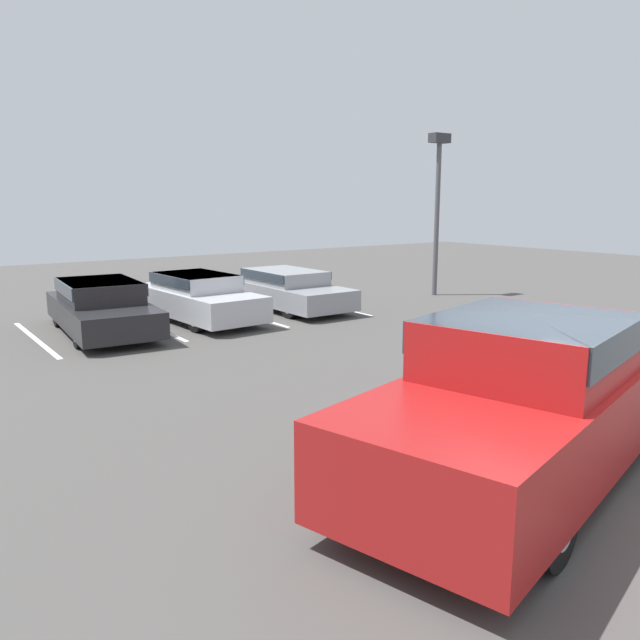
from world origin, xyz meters
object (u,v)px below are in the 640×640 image
(light_post, at_px, (438,191))
(parked_sedan_a, at_px, (101,305))
(parked_sedan_b, at_px, (197,296))
(traffic_cone, at_px, (612,368))
(pickup_truck, at_px, (537,394))
(parked_sedan_c, at_px, (286,288))

(light_post, bearing_deg, parked_sedan_a, 178.07)
(parked_sedan_b, height_order, light_post, light_post)
(parked_sedan_b, relative_size, traffic_cone, 9.62)
(pickup_truck, bearing_deg, parked_sedan_a, 84.56)
(pickup_truck, relative_size, light_post, 1.24)
(pickup_truck, bearing_deg, parked_sedan_c, 57.00)
(parked_sedan_b, bearing_deg, parked_sedan_c, 90.80)
(traffic_cone, bearing_deg, parked_sedan_a, 123.34)
(parked_sedan_b, bearing_deg, light_post, 83.70)
(parked_sedan_a, relative_size, light_post, 0.92)
(parked_sedan_c, bearing_deg, parked_sedan_b, -86.27)
(pickup_truck, bearing_deg, light_post, 34.07)
(parked_sedan_a, relative_size, parked_sedan_c, 1.04)
(parked_sedan_a, bearing_deg, traffic_cone, 37.88)
(parked_sedan_a, xyz_separation_m, parked_sedan_c, (5.48, 0.29, -0.06))
(parked_sedan_a, xyz_separation_m, traffic_cone, (6.18, -9.40, -0.46))
(parked_sedan_b, distance_m, traffic_cone, 10.17)
(pickup_truck, bearing_deg, traffic_cone, 4.10)
(pickup_truck, distance_m, light_post, 14.21)
(parked_sedan_b, xyz_separation_m, light_post, (8.45, -0.46, 2.80))
(pickup_truck, xyz_separation_m, parked_sedan_a, (-1.79, 10.90, -0.26))
(parked_sedan_b, xyz_separation_m, traffic_cone, (3.64, -9.49, -0.45))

